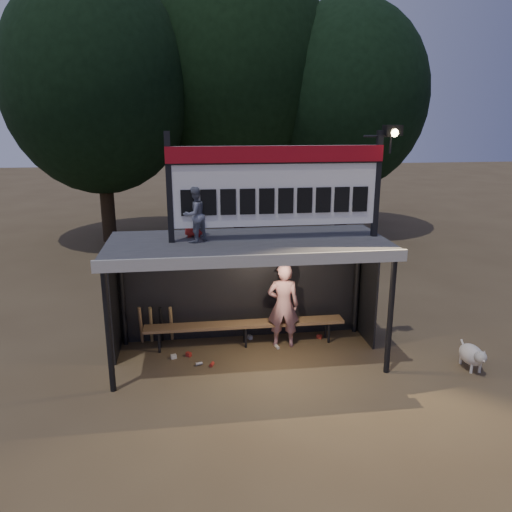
{
  "coord_description": "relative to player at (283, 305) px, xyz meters",
  "views": [
    {
      "loc": [
        -1.01,
        -8.63,
        4.44
      ],
      "look_at": [
        0.2,
        0.4,
        1.9
      ],
      "focal_mm": 35.0,
      "sensor_mm": 36.0,
      "label": 1
    }
  ],
  "objects": [
    {
      "name": "bench",
      "position": [
        -0.75,
        0.12,
        -0.43
      ],
      "size": [
        4.0,
        0.35,
        0.48
      ],
      "color": "olive",
      "rests_on": "ground"
    },
    {
      "name": "bats",
      "position": [
        -2.51,
        0.39,
        -0.43
      ],
      "size": [
        0.67,
        0.35,
        0.84
      ],
      "color": "olive",
      "rests_on": "ground"
    },
    {
      "name": "child_b",
      "position": [
        -1.7,
        -0.05,
        1.9
      ],
      "size": [
        0.43,
        0.28,
        0.88
      ],
      "primitive_type": "imported",
      "rotation": [
        0.0,
        0.0,
        3.14
      ],
      "color": "red",
      "rests_on": "dugout_shelter"
    },
    {
      "name": "litter",
      "position": [
        -1.02,
        -0.19,
        -0.82
      ],
      "size": [
        3.1,
        1.2,
        0.08
      ],
      "color": "#A2241B",
      "rests_on": "ground"
    },
    {
      "name": "ground",
      "position": [
        -0.75,
        -0.43,
        -0.86
      ],
      "size": [
        80.0,
        80.0,
        0.0
      ],
      "primitive_type": "plane",
      "color": "#4E3D27",
      "rests_on": "ground"
    },
    {
      "name": "tree_right",
      "position": [
        4.25,
        10.07,
        4.33
      ],
      "size": [
        6.08,
        6.08,
        8.72
      ],
      "color": "black",
      "rests_on": "ground"
    },
    {
      "name": "dugout_shelter",
      "position": [
        -0.75,
        -0.18,
        0.98
      ],
      "size": [
        5.1,
        2.08,
        2.32
      ],
      "color": "#3A3A3C",
      "rests_on": "ground"
    },
    {
      "name": "player",
      "position": [
        0.0,
        0.0,
        0.0
      ],
      "size": [
        0.68,
        0.5,
        1.72
      ],
      "primitive_type": "imported",
      "rotation": [
        0.0,
        0.0,
        3.0
      ],
      "color": "silver",
      "rests_on": "ground"
    },
    {
      "name": "tree_mid",
      "position": [
        0.25,
        11.07,
        5.3
      ],
      "size": [
        7.22,
        7.22,
        10.36
      ],
      "color": "#321E16",
      "rests_on": "ground"
    },
    {
      "name": "scoreboard_assembly",
      "position": [
        -0.19,
        -0.44,
        2.46
      ],
      "size": [
        4.1,
        0.27,
        1.99
      ],
      "color": "black",
      "rests_on": "dugout_shelter"
    },
    {
      "name": "child_a",
      "position": [
        -1.69,
        -0.45,
        1.95
      ],
      "size": [
        0.6,
        0.59,
        0.98
      ],
      "primitive_type": "imported",
      "rotation": [
        0.0,
        0.0,
        3.89
      ],
      "color": "slate",
      "rests_on": "dugout_shelter"
    },
    {
      "name": "dog",
      "position": [
        3.23,
        -1.43,
        -0.58
      ],
      "size": [
        0.36,
        0.81,
        0.49
      ],
      "color": "beige",
      "rests_on": "ground"
    },
    {
      "name": "tree_left",
      "position": [
        -4.75,
        9.57,
        4.65
      ],
      "size": [
        6.46,
        6.46,
        9.27
      ],
      "color": "#2F2215",
      "rests_on": "ground"
    }
  ]
}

